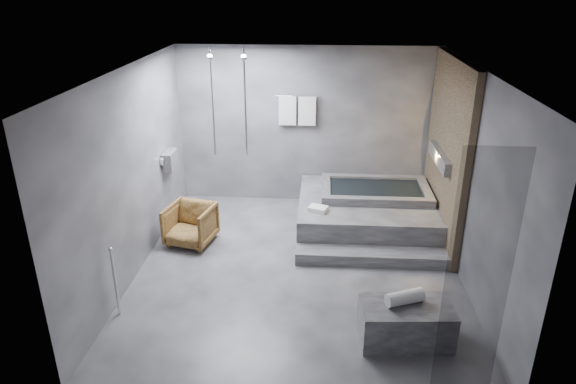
{
  "coord_description": "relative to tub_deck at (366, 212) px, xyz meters",
  "views": [
    {
      "loc": [
        0.29,
        -6.31,
        3.85
      ],
      "look_at": [
        -0.17,
        0.3,
        1.06
      ],
      "focal_mm": 32.0,
      "sensor_mm": 36.0,
      "label": 1
    }
  ],
  "objects": [
    {
      "name": "driftwood_chair",
      "position": [
        -2.75,
        -0.77,
        0.06
      ],
      "size": [
        0.81,
        0.82,
        0.63
      ],
      "primitive_type": "imported",
      "rotation": [
        0.0,
        0.0,
        -0.23
      ],
      "color": "#422910",
      "rests_on": "ground"
    },
    {
      "name": "concrete_bench",
      "position": [
        0.24,
        -2.91,
        -0.02
      ],
      "size": [
        1.06,
        0.64,
        0.46
      ],
      "primitive_type": "cube",
      "rotation": [
        0.0,
        0.0,
        0.07
      ],
      "color": "#313133",
      "rests_on": "ground"
    },
    {
      "name": "rolled_towel",
      "position": [
        0.21,
        -2.86,
        0.29
      ],
      "size": [
        0.46,
        0.31,
        0.16
      ],
      "primitive_type": "cylinder",
      "rotation": [
        0.0,
        1.57,
        0.38
      ],
      "color": "silver",
      "rests_on": "concrete_bench"
    },
    {
      "name": "room",
      "position": [
        -0.65,
        -1.21,
        1.48
      ],
      "size": [
        5.0,
        5.04,
        2.82
      ],
      "color": "#323235",
      "rests_on": "ground"
    },
    {
      "name": "deck_towel",
      "position": [
        -0.79,
        -0.54,
        0.29
      ],
      "size": [
        0.33,
        0.29,
        0.07
      ],
      "primitive_type": "cube",
      "rotation": [
        0.0,
        0.0,
        -0.35
      ],
      "color": "silver",
      "rests_on": "tub_deck"
    },
    {
      "name": "tub_deck",
      "position": [
        0.0,
        0.0,
        0.0
      ],
      "size": [
        2.2,
        2.0,
        0.5
      ],
      "primitive_type": "cube",
      "color": "#38383B",
      "rests_on": "ground"
    },
    {
      "name": "tub_step",
      "position": [
        0.0,
        -1.18,
        -0.16
      ],
      "size": [
        2.2,
        0.36,
        0.18
      ],
      "primitive_type": "cube",
      "color": "#38383B",
      "rests_on": "ground"
    }
  ]
}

